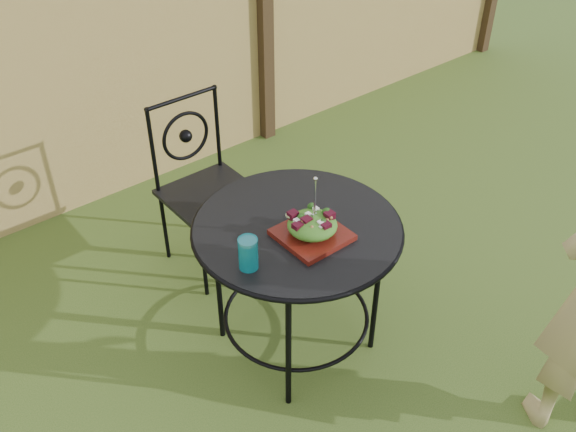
% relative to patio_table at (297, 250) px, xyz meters
% --- Properties ---
extents(ground, '(60.00, 60.00, 0.00)m').
position_rel_patio_table_xyz_m(ground, '(-0.15, -0.43, -0.59)').
color(ground, '#2D4616').
rests_on(ground, ground).
extents(fence, '(8.00, 0.12, 1.90)m').
position_rel_patio_table_xyz_m(fence, '(-0.15, 1.77, 0.36)').
color(fence, tan).
rests_on(fence, ground).
extents(patio_table, '(0.92, 0.92, 0.72)m').
position_rel_patio_table_xyz_m(patio_table, '(0.00, 0.00, 0.00)').
color(patio_table, black).
rests_on(patio_table, ground).
extents(patio_chair, '(0.46, 0.46, 0.95)m').
position_rel_patio_table_xyz_m(patio_chair, '(0.04, 0.82, -0.08)').
color(patio_chair, black).
rests_on(patio_chair, ground).
extents(salad_plate, '(0.27, 0.27, 0.02)m').
position_rel_patio_table_xyz_m(salad_plate, '(-0.00, -0.10, 0.15)').
color(salad_plate, '#47140A').
rests_on(salad_plate, patio_table).
extents(salad, '(0.21, 0.21, 0.08)m').
position_rel_patio_table_xyz_m(salad, '(-0.00, -0.10, 0.20)').
color(salad, '#235614').
rests_on(salad, salad_plate).
extents(fork, '(0.01, 0.01, 0.18)m').
position_rel_patio_table_xyz_m(fork, '(0.01, -0.10, 0.33)').
color(fork, silver).
rests_on(fork, salad).
extents(drinking_glass, '(0.08, 0.08, 0.14)m').
position_rel_patio_table_xyz_m(drinking_glass, '(-0.32, -0.09, 0.21)').
color(drinking_glass, '#0B7886').
rests_on(drinking_glass, patio_table).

